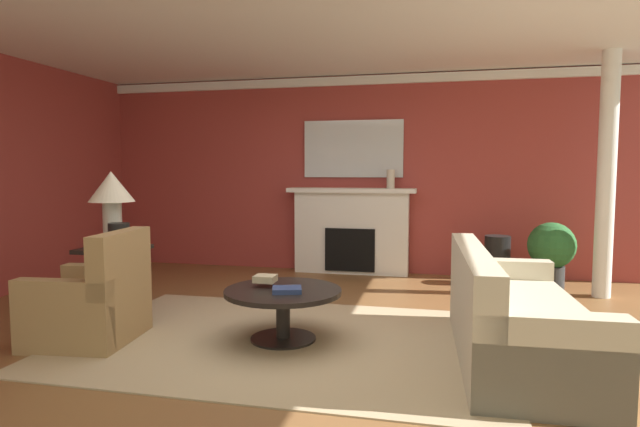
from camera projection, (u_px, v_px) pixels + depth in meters
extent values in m
plane|color=brown|center=(289.00, 336.00, 4.57)|extent=(9.48, 9.48, 0.00)
cube|color=#9E3833|center=(349.00, 175.00, 7.50)|extent=(7.89, 0.12, 2.79)
cube|color=white|center=(297.00, 17.00, 4.63)|extent=(7.89, 6.74, 0.06)
cube|color=white|center=(349.00, 81.00, 7.31)|extent=(7.89, 0.08, 0.12)
cube|color=tan|center=(283.00, 340.00, 4.46)|extent=(3.64, 2.49, 0.01)
cube|color=white|center=(351.00, 233.00, 7.35)|extent=(1.60, 0.25, 1.15)
cube|color=black|center=(351.00, 249.00, 7.35)|extent=(0.70, 0.26, 0.60)
cube|color=white|center=(351.00, 190.00, 7.27)|extent=(1.80, 0.35, 0.06)
cube|color=silver|center=(353.00, 149.00, 7.36)|extent=(1.41, 0.04, 0.80)
cube|color=#BCB299|center=(518.00, 331.00, 4.00)|extent=(0.97, 2.13, 0.45)
cube|color=#BCB299|center=(473.00, 275.00, 4.03)|extent=(0.27, 2.11, 0.40)
cube|color=#BCB299|center=(549.00, 366.00, 3.06)|extent=(0.91, 0.23, 0.62)
cube|color=#BCB299|center=(500.00, 292.00, 4.92)|extent=(0.91, 0.23, 0.62)
cube|color=#9E7A4C|center=(87.00, 316.00, 4.43)|extent=(0.88, 0.88, 0.44)
cube|color=#9E7A4C|center=(121.00, 262.00, 4.35)|extent=(0.24, 0.81, 0.51)
cube|color=#9E7A4C|center=(107.00, 297.00, 4.75)|extent=(0.81, 0.22, 0.60)
cube|color=#9E7A4C|center=(63.00, 317.00, 4.10)|extent=(0.81, 0.22, 0.60)
cylinder|color=black|center=(283.00, 291.00, 4.42)|extent=(1.00, 1.00, 0.04)
cylinder|color=black|center=(283.00, 317.00, 4.44)|extent=(0.12, 0.12, 0.41)
cylinder|color=black|center=(283.00, 339.00, 4.46)|extent=(0.56, 0.56, 0.03)
cube|color=black|center=(113.00, 249.00, 5.14)|extent=(0.56, 0.56, 0.04)
cube|color=black|center=(115.00, 284.00, 5.17)|extent=(0.10, 0.10, 0.66)
cube|color=black|center=(116.00, 314.00, 5.20)|extent=(0.45, 0.45, 0.04)
cylinder|color=beige|center=(113.00, 225.00, 5.12)|extent=(0.18, 0.18, 0.45)
cone|color=beige|center=(111.00, 187.00, 5.09)|extent=(0.44, 0.44, 0.30)
cylinder|color=beige|center=(391.00, 179.00, 7.11)|extent=(0.11, 0.11, 0.26)
cylinder|color=black|center=(497.00, 260.00, 6.65)|extent=(0.32, 0.32, 0.63)
cylinder|color=black|center=(119.00, 236.00, 4.98)|extent=(0.20, 0.20, 0.26)
cube|color=navy|center=(287.00, 290.00, 4.30)|extent=(0.28, 0.25, 0.04)
cube|color=tan|center=(265.00, 279.00, 4.51)|extent=(0.18, 0.16, 0.06)
cylinder|color=#333333|center=(550.00, 278.00, 6.32)|extent=(0.32, 0.32, 0.30)
sphere|color=#28602D|center=(552.00, 245.00, 6.29)|extent=(0.56, 0.56, 0.56)
cylinder|color=white|center=(606.00, 176.00, 5.89)|extent=(0.20, 0.20, 2.79)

